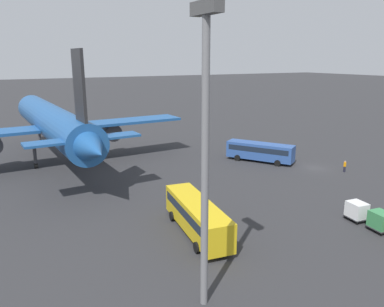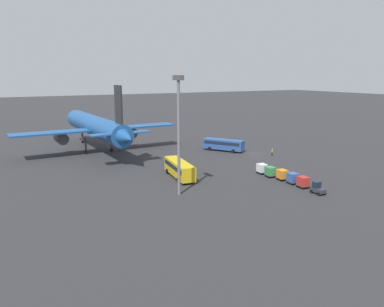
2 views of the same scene
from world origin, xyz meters
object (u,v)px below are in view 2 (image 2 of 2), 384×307
baggage_tug (318,188)px  worker_person (272,152)px  shuttle_bus_far (179,168)px  cargo_cart_blue (293,178)px  shuttle_bus_near (223,144)px  cargo_cart_orange (282,174)px  airplane (96,127)px  cargo_cart_red (303,181)px  cargo_cart_white (262,168)px  cargo_cart_green (270,171)px

baggage_tug → worker_person: (27.67, -13.40, -0.07)m
shuttle_bus_far → cargo_cart_blue: 21.83m
shuttle_bus_near → cargo_cart_orange: size_ratio=4.94×
airplane → cargo_cart_red: bearing=-156.5°
airplane → cargo_cart_blue: 53.41m
cargo_cart_red → cargo_cart_white: bearing=1.6°
airplane → cargo_cart_blue: (-47.14, -24.49, -5.51)m
shuttle_bus_far → cargo_cart_red: 23.64m
baggage_tug → cargo_cart_blue: size_ratio=1.11×
shuttle_bus_near → worker_person: shuttle_bus_near is taller
worker_person → shuttle_bus_near: bearing=34.6°
shuttle_bus_far → baggage_tug: bearing=-133.7°
shuttle_bus_near → cargo_cart_blue: bearing=137.9°
cargo_cart_blue → cargo_cart_white: bearing=3.1°
shuttle_bus_far → worker_person: (7.10, -29.65, -1.06)m
cargo_cart_orange → cargo_cart_white: same height
worker_person → cargo_cart_red: 27.35m
shuttle_bus_far → cargo_cart_green: 18.16m
shuttle_bus_near → cargo_cart_orange: shuttle_bus_near is taller
cargo_cart_red → shuttle_bus_near: bearing=-9.2°
cargo_cart_blue → shuttle_bus_near: bearing=-9.7°
cargo_cart_blue → cargo_cart_white: (8.47, 0.46, 0.00)m
cargo_cart_blue → cargo_cart_white: size_ratio=1.00×
cargo_cart_orange → cargo_cart_white: 5.66m
baggage_tug → cargo_cart_red: 3.69m
shuttle_bus_near → cargo_cart_green: bearing=134.7°
shuttle_bus_far → cargo_cart_orange: (-11.24, -16.63, -0.74)m
airplane → shuttle_bus_far: bearing=-169.2°
shuttle_bus_near → worker_person: bearing=-177.8°
airplane → cargo_cart_blue: size_ratio=22.73×
cargo_cart_orange → baggage_tug: bearing=177.7°
airplane → cargo_cart_white: size_ratio=22.73×
shuttle_bus_near → airplane: bearing=30.9°
cargo_cart_red → worker_person: bearing=-28.7°
airplane → cargo_cart_green: bearing=-152.6°
shuttle_bus_near → cargo_cart_orange: bearing=137.0°
baggage_tug → worker_person: bearing=-25.1°
airplane → shuttle_bus_far: (-33.07, -7.82, -4.77)m
shuttle_bus_far → cargo_cart_white: size_ratio=5.46×
airplane → baggage_tug: (-53.64, -24.08, -5.76)m
shuttle_bus_near → shuttle_bus_far: (-17.98, 22.15, 0.07)m
cargo_cart_green → baggage_tug: bearing=-179.1°
baggage_tug → cargo_cart_white: 14.98m
shuttle_bus_far → cargo_cart_blue: bearing=-122.2°
cargo_cart_green → cargo_cart_white: same height
airplane → shuttle_bus_near: airplane is taller
shuttle_bus_far → cargo_cart_red: shuttle_bus_far is taller
cargo_cart_red → cargo_cart_orange: size_ratio=1.00×
shuttle_bus_far → cargo_cart_green: (-8.42, -16.07, -0.74)m
airplane → worker_person: bearing=-127.2°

